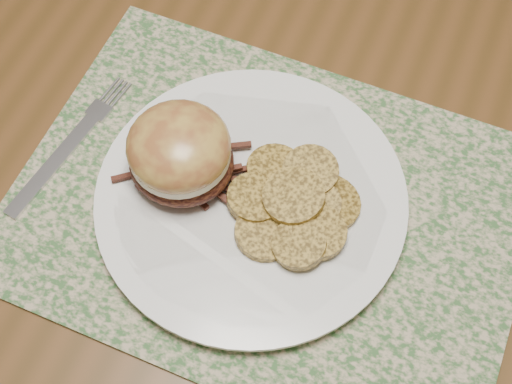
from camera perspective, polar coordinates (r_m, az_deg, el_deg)
ground at (r=1.37m, az=0.51°, el=-13.12°), size 3.50×3.50×0.00m
dining_table at (r=0.74m, az=0.92°, el=0.25°), size 1.50×0.90×0.75m
placemat at (r=0.64m, az=1.03°, el=-1.44°), size 0.45×0.33×0.00m
dinner_plate at (r=0.63m, az=-0.39°, el=-0.61°), size 0.26×0.26×0.02m
pork_sandwich at (r=0.61m, az=-6.12°, el=3.13°), size 0.10×0.09×0.07m
roasted_potatoes at (r=0.61m, az=3.26°, el=-1.15°), size 0.13×0.14×0.03m
fork at (r=0.69m, az=-14.59°, el=3.73°), size 0.04×0.17×0.00m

